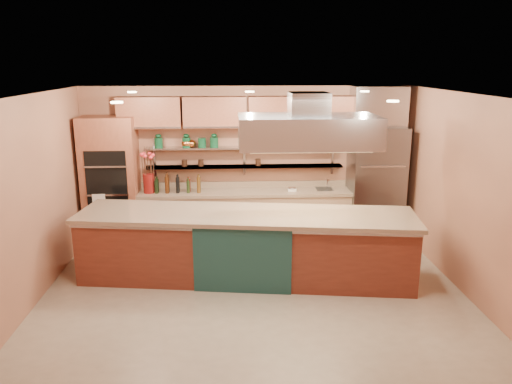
{
  "coord_description": "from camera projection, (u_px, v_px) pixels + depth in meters",
  "views": [
    {
      "loc": [
        -0.32,
        -6.63,
        3.22
      ],
      "look_at": [
        0.09,
        1.0,
        1.22
      ],
      "focal_mm": 35.0,
      "sensor_mm": 36.0,
      "label": 1
    }
  ],
  "objects": [
    {
      "name": "back_counter",
      "position": [
        245.0,
        215.0,
        9.24
      ],
      "size": [
        3.84,
        0.64,
        0.93
      ],
      "primitive_type": "cube",
      "color": "tan",
      "rests_on": "floor"
    },
    {
      "name": "kitchen_scale",
      "position": [
        292.0,
        189.0,
        9.11
      ],
      "size": [
        0.18,
        0.16,
        0.08
      ],
      "primitive_type": "cube",
      "rotation": [
        0.0,
        0.0,
        -0.43
      ],
      "color": "white",
      "rests_on": "back_counter"
    },
    {
      "name": "oil_bottle_cluster",
      "position": [
        178.0,
        185.0,
        8.98
      ],
      "size": [
        0.91,
        0.42,
        0.28
      ],
      "primitive_type": "cube",
      "rotation": [
        0.0,
        0.0,
        0.2
      ],
      "color": "black",
      "rests_on": "back_counter"
    },
    {
      "name": "upper_cabinets",
      "position": [
        247.0,
        112.0,
        8.88
      ],
      "size": [
        4.6,
        0.36,
        0.55
      ],
      "primitive_type": "cube",
      "color": "#995137",
      "rests_on": "wall_back"
    },
    {
      "name": "copper_kettle",
      "position": [
        191.0,
        143.0,
        9.02
      ],
      "size": [
        0.23,
        0.23,
        0.14
      ],
      "primitive_type": "ellipsoid",
      "rotation": [
        0.0,
        0.0,
        0.37
      ],
      "color": "orange",
      "rests_on": "wall_shelf_upper"
    },
    {
      "name": "oven_stack",
      "position": [
        111.0,
        181.0,
        8.92
      ],
      "size": [
        0.95,
        0.64,
        2.3
      ],
      "primitive_type": "cube",
      "color": "#995137",
      "rests_on": "floor"
    },
    {
      "name": "wall_front",
      "position": [
        267.0,
        271.0,
        4.47
      ],
      "size": [
        6.0,
        0.04,
        2.8
      ],
      "primitive_type": "cube",
      "color": "#A76C4F",
      "rests_on": "floor"
    },
    {
      "name": "ceiling_downlights",
      "position": [
        253.0,
        96.0,
        6.73
      ],
      "size": [
        4.0,
        2.8,
        0.02
      ],
      "primitive_type": "cube",
      "color": "#FFE5A5",
      "rests_on": "ceiling"
    },
    {
      "name": "wall_shelf_upper",
      "position": [
        244.0,
        148.0,
        9.09
      ],
      "size": [
        3.6,
        0.26,
        0.03
      ],
      "primitive_type": "cube",
      "color": "#A8ABAF",
      "rests_on": "wall_back"
    },
    {
      "name": "bar_faucet",
      "position": [
        327.0,
        184.0,
        9.23
      ],
      "size": [
        0.03,
        0.03,
        0.2
      ],
      "primitive_type": "cylinder",
      "rotation": [
        0.0,
        0.0,
        0.18
      ],
      "color": "silver",
      "rests_on": "back_counter"
    },
    {
      "name": "flower_vase",
      "position": [
        149.0,
        183.0,
        8.94
      ],
      "size": [
        0.25,
        0.25,
        0.35
      ],
      "primitive_type": "cylinder",
      "rotation": [
        0.0,
        0.0,
        -0.34
      ],
      "color": "maroon",
      "rests_on": "back_counter"
    },
    {
      "name": "island",
      "position": [
        246.0,
        246.0,
        7.56
      ],
      "size": [
        5.04,
        1.74,
        1.03
      ],
      "primitive_type": "cube",
      "rotation": [
        0.0,
        0.0,
        -0.14
      ],
      "color": "maroon",
      "rests_on": "floor"
    },
    {
      "name": "green_canister",
      "position": [
        202.0,
        143.0,
        9.03
      ],
      "size": [
        0.16,
        0.16,
        0.17
      ],
      "primitive_type": "cylinder",
      "rotation": [
        0.0,
        0.0,
        -0.17
      ],
      "color": "#0D3F22",
      "rests_on": "wall_shelf_upper"
    },
    {
      "name": "ceiling",
      "position": [
        253.0,
        95.0,
        6.53
      ],
      "size": [
        6.0,
        5.0,
        0.02
      ],
      "primitive_type": "cube",
      "color": "black",
      "rests_on": "wall_back"
    },
    {
      "name": "wall_shelf_lower",
      "position": [
        245.0,
        166.0,
        9.18
      ],
      "size": [
        3.6,
        0.26,
        0.03
      ],
      "primitive_type": "cube",
      "color": "#A8ABAF",
      "rests_on": "wall_back"
    },
    {
      "name": "wall_back",
      "position": [
        247.0,
        162.0,
        9.3
      ],
      "size": [
        6.0,
        0.04,
        2.8
      ],
      "primitive_type": "cube",
      "color": "#A76C4F",
      "rests_on": "floor"
    },
    {
      "name": "refrigerator",
      "position": [
        375.0,
        184.0,
        9.16
      ],
      "size": [
        0.95,
        0.72,
        2.1
      ],
      "primitive_type": "cube",
      "color": "slate",
      "rests_on": "floor"
    },
    {
      "name": "floor",
      "position": [
        254.0,
        291.0,
        7.24
      ],
      "size": [
        6.0,
        5.0,
        0.02
      ],
      "primitive_type": "cube",
      "color": "tan",
      "rests_on": "ground"
    },
    {
      "name": "range_hood",
      "position": [
        308.0,
        131.0,
        7.17
      ],
      "size": [
        2.0,
        1.0,
        0.45
      ],
      "primitive_type": "cube",
      "color": "#A8ABAF",
      "rests_on": "ceiling"
    },
    {
      "name": "wall_left",
      "position": [
        32.0,
        201.0,
        6.73
      ],
      "size": [
        0.04,
        5.0,
        2.8
      ],
      "primitive_type": "cube",
      "color": "#A76C4F",
      "rests_on": "floor"
    },
    {
      "name": "wall_right",
      "position": [
        466.0,
        195.0,
        7.04
      ],
      "size": [
        0.04,
        5.0,
        2.8
      ],
      "primitive_type": "cube",
      "color": "#A76C4F",
      "rests_on": "floor"
    }
  ]
}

